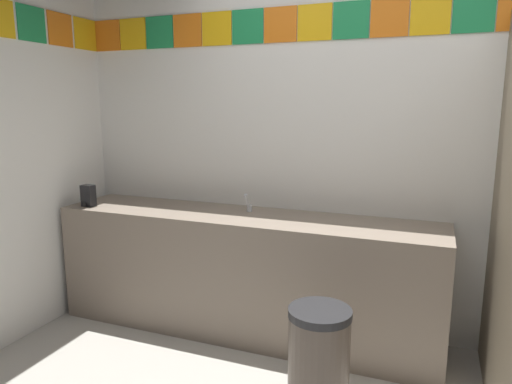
# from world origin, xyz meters

# --- Properties ---
(wall_back) EXTENTS (4.30, 0.09, 2.73)m
(wall_back) POSITION_xyz_m (0.00, 1.45, 1.37)
(wall_back) COLOR white
(wall_back) RESTS_ON ground_plane
(vanity_counter) EXTENTS (2.68, 0.57, 0.85)m
(vanity_counter) POSITION_xyz_m (-0.76, 1.13, 0.43)
(vanity_counter) COLOR gray
(vanity_counter) RESTS_ON ground_plane
(faucet_center) EXTENTS (0.04, 0.10, 0.14)m
(faucet_center) POSITION_xyz_m (-0.76, 1.22, 0.90)
(faucet_center) COLOR silver
(faucet_center) RESTS_ON vanity_counter
(soap_dispenser) EXTENTS (0.09, 0.09, 0.16)m
(soap_dispenser) POSITION_xyz_m (-1.94, 0.97, 0.93)
(soap_dispenser) COLOR black
(soap_dispenser) RESTS_ON vanity_counter
(trash_bin) EXTENTS (0.31, 0.31, 0.63)m
(trash_bin) POSITION_xyz_m (-0.02, 0.33, 0.31)
(trash_bin) COLOR brown
(trash_bin) RESTS_ON ground_plane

